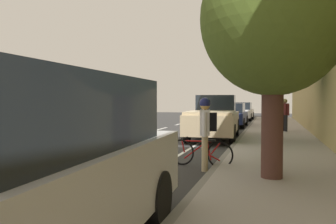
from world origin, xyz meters
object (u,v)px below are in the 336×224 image
Objects in this scene: parked_suv_silver_nearest at (34,170)px; pedestrian_on_phone at (285,113)px; parked_sedan_dark_blue_mid at (232,115)px; street_tree_near_cyclist at (273,19)px; cyclist_with_backpack at (206,126)px; parked_pickup_tan_second at (214,119)px; parked_sedan_white_far at (242,111)px; street_tree_mid_block at (272,50)px; bicycle_at_curb at (201,153)px.

pedestrian_on_phone is (2.96, 15.29, 0.04)m from parked_suv_silver_nearest.
parked_sedan_dark_blue_mid is 15.13m from street_tree_near_cyclist.
street_tree_near_cyclist is (2.46, -14.70, 2.61)m from parked_sedan_dark_blue_mid.
parked_suv_silver_nearest is 15.57m from pedestrian_on_phone.
parked_suv_silver_nearest is 1.08× the size of parked_sedan_dark_blue_mid.
cyclist_with_backpack is 10.25m from pedestrian_on_phone.
parked_pickup_tan_second is 14.29m from parked_sedan_white_far.
cyclist_with_backpack is at bearing -105.50° from street_tree_mid_block.
street_tree_mid_block is at bearing -98.23° from pedestrian_on_phone.
street_tree_near_cyclist reaches higher than bicycle_at_curb.
bicycle_at_curb is at bearing 142.61° from street_tree_near_cyclist.
parked_sedan_white_far is at bearing 90.25° from parked_suv_silver_nearest.
street_tree_mid_block is at bearing 74.50° from cyclist_with_backpack.
parked_sedan_white_far is (-0.11, 26.37, -0.27)m from parked_suv_silver_nearest.
parked_pickup_tan_second is at bearing 90.62° from parked_suv_silver_nearest.
parked_sedan_dark_blue_mid is at bearing 106.58° from street_tree_mid_block.
parked_pickup_tan_second reaches higher than cyclist_with_backpack.
parked_pickup_tan_second is 3.26× the size of pedestrian_on_phone.
street_tree_near_cyclist is at bearing -30.37° from cyclist_with_backpack.
pedestrian_on_phone is at bearing 46.11° from parked_pickup_tan_second.
pedestrian_on_phone reaches higher than parked_sedan_white_far.
parked_sedan_white_far is 2.57× the size of bicycle_at_curb.
parked_pickup_tan_second is at bearing 107.56° from street_tree_near_cyclist.
pedestrian_on_phone is at bearing -50.62° from parked_sedan_dark_blue_mid.
cyclist_with_backpack is at bearing -87.59° from parked_sedan_white_far.
parked_suv_silver_nearest reaches higher than bicycle_at_curb.
parked_sedan_dark_blue_mid is 13.83m from cyclist_with_backpack.
parked_suv_silver_nearest is at bearing -100.95° from pedestrian_on_phone.
pedestrian_on_phone is (3.07, -11.08, 0.31)m from parked_sedan_white_far.
parked_suv_silver_nearest reaches higher than pedestrian_on_phone.
pedestrian_on_phone is (0.65, 4.47, -2.60)m from street_tree_mid_block.
parked_suv_silver_nearest is 12.08m from parked_pickup_tan_second.
bicycle_at_curb is at bearing 116.60° from cyclist_with_backpack.
street_tree_near_cyclist is (2.31, 4.37, 2.34)m from parked_suv_silver_nearest.
bicycle_at_curb is 1.04× the size of pedestrian_on_phone.
parked_suv_silver_nearest is 1.08× the size of parked_sedan_white_far.
parked_sedan_white_far is (0.02, 14.28, -0.15)m from parked_pickup_tan_second.
street_tree_near_cyclist reaches higher than pedestrian_on_phone.
pedestrian_on_phone is (0.65, 10.92, -2.30)m from street_tree_near_cyclist.
parked_pickup_tan_second reaches higher than parked_sedan_dark_blue_mid.
parked_sedan_white_far is 2.47× the size of cyclist_with_backpack.
parked_pickup_tan_second is 3.90m from street_tree_mid_block.
parked_sedan_dark_blue_mid is (-0.02, 6.99, -0.15)m from parked_pickup_tan_second.
bicycle_at_curb is (0.66, -20.65, -0.39)m from parked_sedan_white_far.
parked_sedan_white_far is at bearing 105.50° from pedestrian_on_phone.
parked_suv_silver_nearest is 19.07m from parked_sedan_dark_blue_mid.
street_tree_mid_block is (2.31, 10.82, 2.64)m from parked_suv_silver_nearest.
parked_pickup_tan_second is 3.02× the size of cyclist_with_backpack.
parked_suv_silver_nearest is 26.37m from parked_sedan_white_far.
parked_sedan_dark_blue_mid is 0.84× the size of street_tree_mid_block.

